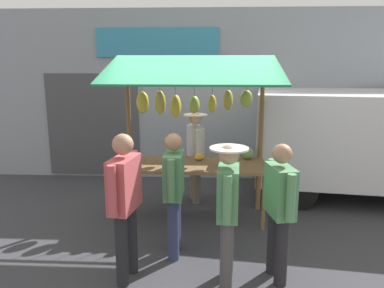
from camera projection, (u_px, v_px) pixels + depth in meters
The scene contains 9 objects.
ground_plane at pixel (193, 217), 6.12m from camera, with size 40.00×40.00×0.00m, color #38383D.
street_backdrop at pixel (196, 96), 7.89m from camera, with size 9.00×0.30×3.40m.
market_stall at pixel (193, 118), 5.85m from camera, with size 2.50×1.46×2.50m.
vendor_with_sunhat at pixel (195, 150), 6.65m from camera, with size 0.40×0.66×1.56m.
shopper_with_ponytail at pixel (174, 187), 4.78m from camera, with size 0.22×0.68×1.58m.
shopper_with_shopping_bag at pixel (228, 204), 4.16m from camera, with size 0.41×0.68×1.58m.
shopper_in_grey_tee at pixel (280, 204), 4.23m from camera, with size 0.31×0.67×1.57m.
shopper_in_striped_shirt at pixel (125, 197), 4.23m from camera, with size 0.30×0.70×1.68m.
parked_van at pixel (375, 136), 6.80m from camera, with size 4.60×2.38×1.88m.
Camera 1 is at (-0.30, 5.72, 2.46)m, focal length 36.34 mm.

